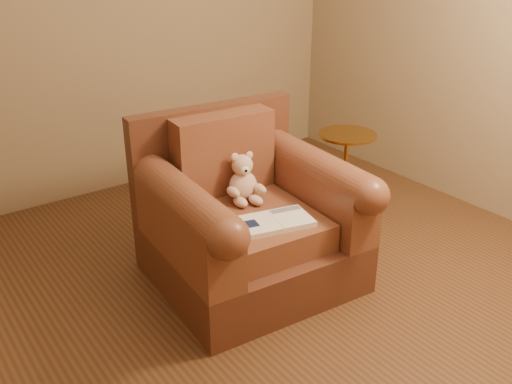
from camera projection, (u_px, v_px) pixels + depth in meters
floor at (268, 307)px, 3.09m from camera, size 4.00×4.00×0.00m
armchair at (246, 220)px, 3.24m from camera, size 1.11×1.06×0.93m
teddy_bear at (244, 182)px, 3.24m from camera, size 0.21×0.24×0.29m
guidebook at (276, 221)px, 3.00m from camera, size 0.42×0.31×0.03m
side_table at (345, 168)px, 4.08m from camera, size 0.41×0.41×0.57m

